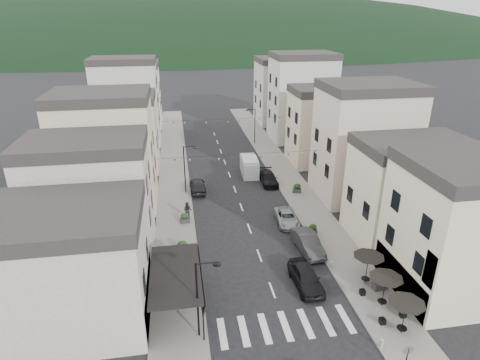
# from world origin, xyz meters

# --- Properties ---
(ground) EXTENTS (700.00, 700.00, 0.00)m
(ground) POSITION_xyz_m (0.00, 0.00, 0.00)
(ground) COLOR black
(ground) RESTS_ON ground
(sidewalk_left) EXTENTS (4.00, 76.00, 0.12)m
(sidewalk_left) POSITION_xyz_m (-7.50, 32.00, 0.06)
(sidewalk_left) COLOR slate
(sidewalk_left) RESTS_ON ground
(sidewalk_right) EXTENTS (4.00, 76.00, 0.12)m
(sidewalk_right) POSITION_xyz_m (7.50, 32.00, 0.06)
(sidewalk_right) COLOR slate
(sidewalk_right) RESTS_ON ground
(hill_backdrop) EXTENTS (640.00, 360.00, 70.00)m
(hill_backdrop) POSITION_xyz_m (0.00, 300.00, 0.00)
(hill_backdrop) COLOR black
(hill_backdrop) RESTS_ON ground
(boutique_building) EXTENTS (12.00, 8.00, 8.00)m
(boutique_building) POSITION_xyz_m (-15.50, 5.00, 4.00)
(boutique_building) COLOR #A7A199
(boutique_building) RESTS_ON ground
(bistro_building) EXTENTS (10.00, 8.00, 10.00)m
(bistro_building) POSITION_xyz_m (14.50, 4.00, 5.00)
(bistro_building) COLOR beige
(bistro_building) RESTS_ON ground
(boutique_awning) EXTENTS (3.77, 7.50, 3.28)m
(boutique_awning) POSITION_xyz_m (-7.25, 5.00, 3.11)
(boutique_awning) COLOR black
(boutique_awning) RESTS_ON ground
(buildings_row_left) EXTENTS (10.20, 54.16, 14.00)m
(buildings_row_left) POSITION_xyz_m (-14.50, 37.75, 6.12)
(buildings_row_left) COLOR #A7A199
(buildings_row_left) RESTS_ON ground
(buildings_row_right) EXTENTS (10.20, 54.16, 14.50)m
(buildings_row_right) POSITION_xyz_m (14.50, 36.59, 6.32)
(buildings_row_right) COLOR beige
(buildings_row_right) RESTS_ON ground
(cafe_terrace) EXTENTS (2.50, 8.10, 2.53)m
(cafe_terrace) POSITION_xyz_m (7.70, 2.80, 2.36)
(cafe_terrace) COLOR black
(cafe_terrace) RESTS_ON ground
(streetlamp_left_near) EXTENTS (1.70, 0.56, 6.00)m
(streetlamp_left_near) POSITION_xyz_m (-5.82, 2.00, 3.70)
(streetlamp_left_near) COLOR black
(streetlamp_left_near) RESTS_ON ground
(streetlamp_left_far) EXTENTS (1.70, 0.56, 6.00)m
(streetlamp_left_far) POSITION_xyz_m (-5.82, 26.00, 3.70)
(streetlamp_left_far) COLOR black
(streetlamp_left_far) RESTS_ON ground
(streetlamp_right_far) EXTENTS (1.70, 0.56, 6.00)m
(streetlamp_right_far) POSITION_xyz_m (5.82, 44.00, 3.70)
(streetlamp_right_far) COLOR black
(streetlamp_right_far) RESTS_ON ground
(traffic_sign) EXTENTS (0.70, 0.07, 2.70)m
(traffic_sign) POSITION_xyz_m (5.80, -3.50, 1.93)
(traffic_sign) COLOR black
(traffic_sign) RESTS_ON ground
(bollards) EXTENTS (11.66, 10.26, 0.60)m
(bollards) POSITION_xyz_m (0.00, 5.50, 0.42)
(bollards) COLOR gray
(bollards) RESTS_ON ground
(bunting_near) EXTENTS (19.00, 0.28, 0.62)m
(bunting_near) POSITION_xyz_m (0.00, 22.00, 5.65)
(bunting_near) COLOR black
(bunting_near) RESTS_ON ground
(bunting_far) EXTENTS (19.00, 0.28, 0.62)m
(bunting_far) POSITION_xyz_m (0.00, 38.00, 5.65)
(bunting_far) COLOR black
(bunting_far) RESTS_ON ground
(parked_car_a) EXTENTS (2.12, 4.90, 1.65)m
(parked_car_a) POSITION_xyz_m (2.80, 6.14, 0.82)
(parked_car_a) COLOR black
(parked_car_a) RESTS_ON ground
(parked_car_b) EXTENTS (2.10, 5.06, 1.63)m
(parked_car_b) POSITION_xyz_m (4.60, 11.10, 0.81)
(parked_car_b) COLOR #303032
(parked_car_b) RESTS_ON ground
(parked_car_c) EXTENTS (2.40, 4.71, 1.27)m
(parked_car_c) POSITION_xyz_m (4.09, 16.53, 0.64)
(parked_car_c) COLOR #919499
(parked_car_c) RESTS_ON ground
(parked_car_d) EXTENTS (2.15, 4.91, 1.40)m
(parked_car_d) POSITION_xyz_m (4.60, 27.18, 0.70)
(parked_car_d) COLOR black
(parked_car_d) RESTS_ON ground
(parked_car_e) EXTENTS (1.95, 4.68, 1.58)m
(parked_car_e) POSITION_xyz_m (-4.60, 26.14, 0.79)
(parked_car_e) COLOR black
(parked_car_e) RESTS_ON ground
(delivery_van) EXTENTS (2.31, 5.25, 2.46)m
(delivery_van) POSITION_xyz_m (2.72, 30.76, 1.21)
(delivery_van) COLOR silver
(delivery_van) RESTS_ON ground
(pedestrian_a) EXTENTS (0.76, 0.63, 1.78)m
(pedestrian_a) POSITION_xyz_m (-7.71, 10.54, 1.01)
(pedestrian_a) COLOR black
(pedestrian_a) RESTS_ON sidewalk_left
(pedestrian_b) EXTENTS (1.06, 0.92, 1.88)m
(pedestrian_b) POSITION_xyz_m (-6.12, 19.04, 1.06)
(pedestrian_b) COLOR #26212C
(pedestrian_b) RESTS_ON sidewalk_left
(planter_la) EXTENTS (1.05, 0.65, 1.11)m
(planter_la) POSITION_xyz_m (-6.88, 12.65, 0.66)
(planter_la) COLOR #2F2F32
(planter_la) RESTS_ON sidewalk_left
(planter_lb) EXTENTS (1.03, 0.66, 1.08)m
(planter_lb) POSITION_xyz_m (-6.47, 18.16, 0.65)
(planter_lb) COLOR #2D2C2F
(planter_lb) RESTS_ON sidewalk_left
(planter_ra) EXTENTS (1.18, 0.72, 1.27)m
(planter_ra) POSITION_xyz_m (8.46, 4.67, 0.74)
(planter_ra) COLOR #333235
(planter_ra) RESTS_ON sidewalk_right
(planter_rb) EXTENTS (1.00, 0.67, 1.03)m
(planter_rb) POSITION_xyz_m (6.00, 13.87, 0.62)
(planter_rb) COLOR #2C2B2E
(planter_rb) RESTS_ON sidewalk_right
(planter_rc) EXTENTS (1.17, 0.89, 1.17)m
(planter_rc) POSITION_xyz_m (7.33, 23.60, 0.69)
(planter_rc) COLOR #303032
(planter_rc) RESTS_ON sidewalk_right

